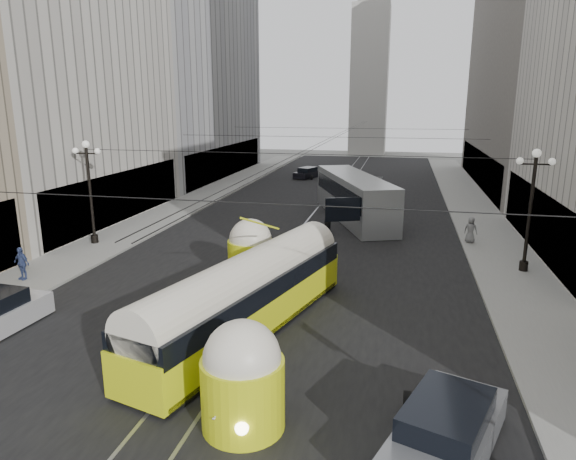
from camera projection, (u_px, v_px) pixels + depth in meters
The scene contains 19 objects.
road at pixel (326, 208), 43.45m from camera, with size 20.00×85.00×0.02m, color black.
sidewalk_left at pixel (208, 195), 49.28m from camera, with size 4.00×72.00×0.15m, color gray.
sidewalk_right at pixel (470, 206), 44.21m from camera, with size 4.00×72.00×0.15m, color gray.
rail_left at pixel (318, 208), 43.61m from camera, with size 0.12×85.00×0.04m, color gray.
rail_right at pixel (335, 209), 43.29m from camera, with size 0.12×85.00×0.04m, color gray.
building_left_far at pixel (176, 52), 58.85m from camera, with size 12.60×28.60×28.60m.
building_right_far at pixel (556, 22), 49.93m from camera, with size 12.60×32.60×32.60m.
distant_tower at pixel (370, 63), 84.76m from camera, with size 6.00×6.00×31.36m.
lamppost_left_mid at pixel (90, 186), 31.47m from camera, with size 1.86×0.44×6.37m.
lamppost_right_mid at pixel (531, 204), 26.15m from camera, with size 1.86×0.44×6.37m.
catenary at pixel (327, 139), 41.04m from camera, with size 25.00×72.00×0.23m.
streetcar at pixel (248, 294), 19.85m from camera, with size 5.59×14.21×3.19m.
city_bus at pixel (354, 195), 39.05m from camera, with size 7.43×13.72×3.36m.
sedan_grey at pixel (445, 433), 12.90m from camera, with size 3.64×5.38×1.57m.
sedan_white_far at pixel (373, 186), 50.42m from camera, with size 2.09×4.77×1.49m.
sedan_dark_far at pixel (308, 173), 60.48m from camera, with size 2.95×4.33×1.26m.
pedestrian_crossing_b at pixel (219, 413), 13.53m from camera, with size 0.81×0.63×1.67m, color silver.
pedestrian_sidewalk_right at pixel (471, 230), 32.19m from camera, with size 0.80×0.49×1.65m, color slate.
pedestrian_sidewalk_left at pixel (21, 263), 25.51m from camera, with size 0.98×0.56×1.67m, color #364577.
Camera 1 is at (6.08, -9.78, 8.82)m, focal length 32.00 mm.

